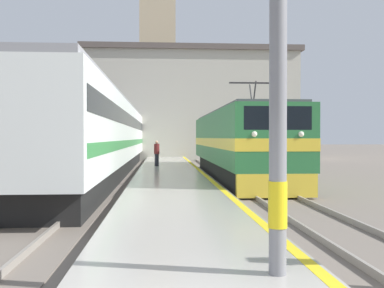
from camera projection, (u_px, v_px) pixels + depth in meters
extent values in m
plane|color=#70665B|center=(168.00, 166.00, 33.17)|extent=(200.00, 200.00, 0.00)
cube|color=#ADA89E|center=(169.00, 168.00, 28.18)|extent=(3.44, 140.00, 0.36)
cube|color=yellow|center=(194.00, 165.00, 28.28)|extent=(0.20, 140.00, 0.00)
cube|color=#70665B|center=(223.00, 171.00, 28.42)|extent=(2.84, 140.00, 0.02)
cube|color=gray|center=(211.00, 170.00, 28.37)|extent=(0.07, 140.00, 0.14)
cube|color=gray|center=(234.00, 169.00, 28.47)|extent=(0.07, 140.00, 0.14)
cube|color=#70665B|center=(111.00, 171.00, 27.93)|extent=(2.83, 140.00, 0.02)
cube|color=gray|center=(99.00, 170.00, 27.88)|extent=(0.07, 140.00, 0.14)
cube|color=gray|center=(122.00, 170.00, 27.98)|extent=(0.07, 140.00, 0.14)
cube|color=black|center=(236.00, 170.00, 23.28)|extent=(2.46, 15.20, 0.90)
cube|color=#286B38|center=(236.00, 138.00, 23.25)|extent=(2.90, 16.52, 2.43)
cube|color=gold|center=(236.00, 142.00, 23.25)|extent=(2.92, 16.54, 0.44)
cube|color=gold|center=(277.00, 185.00, 15.19)|extent=(2.75, 0.30, 0.81)
cube|color=black|center=(277.00, 118.00, 15.06)|extent=(2.32, 0.12, 0.80)
sphere|color=white|center=(254.00, 134.00, 14.98)|extent=(0.20, 0.20, 0.20)
sphere|color=white|center=(301.00, 134.00, 15.09)|extent=(0.20, 0.20, 0.20)
cube|color=#4C4C51|center=(236.00, 113.00, 23.23)|extent=(2.61, 15.69, 0.12)
cylinder|color=#333333|center=(254.00, 94.00, 18.76)|extent=(0.06, 0.63, 1.03)
cylinder|color=#333333|center=(251.00, 95.00, 19.45)|extent=(0.06, 0.63, 1.03)
cube|color=#262626|center=(253.00, 83.00, 19.10)|extent=(2.03, 0.08, 0.06)
cube|color=black|center=(115.00, 162.00, 30.71)|extent=(2.46, 40.72, 0.90)
cube|color=silver|center=(115.00, 133.00, 30.69)|extent=(2.90, 42.41, 3.05)
cube|color=black|center=(115.00, 124.00, 30.68)|extent=(2.92, 41.57, 0.64)
cube|color=#338442|center=(115.00, 142.00, 30.70)|extent=(2.92, 41.57, 0.36)
cube|color=gray|center=(115.00, 109.00, 30.66)|extent=(2.67, 42.41, 0.20)
cylinder|color=yellow|center=(278.00, 204.00, 5.75)|extent=(0.25, 0.25, 0.60)
cylinder|color=#23232D|center=(157.00, 160.00, 27.72)|extent=(0.26, 0.26, 0.74)
cylinder|color=maroon|center=(157.00, 149.00, 27.71)|extent=(0.34, 0.34, 0.62)
sphere|color=tan|center=(157.00, 142.00, 27.71)|extent=(0.20, 0.20, 0.20)
cube|color=tan|center=(158.00, 60.00, 58.45)|extent=(4.53, 4.53, 24.49)
cube|color=#B7B2A3|center=(190.00, 109.00, 45.19)|extent=(19.78, 9.56, 10.08)
cube|color=#564C47|center=(190.00, 56.00, 45.11)|extent=(20.38, 10.16, 0.50)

